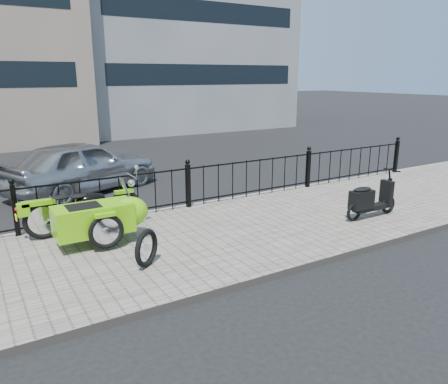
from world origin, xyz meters
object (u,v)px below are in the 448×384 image
sedan_car (82,166)px  scooter (369,200)px  motorcycle_sidecar (101,215)px  spare_tire (146,248)px

sedan_car → scooter: bearing=-163.7°
motorcycle_sidecar → spare_tire: size_ratio=3.84×
motorcycle_sidecar → scooter: size_ratio=1.61×
motorcycle_sidecar → scooter: motorcycle_sidecar is taller
scooter → sedan_car: (-4.39, 5.62, 0.20)m
scooter → spare_tire: size_ratio=2.38×
spare_tire → sedan_car: sedan_car is taller
motorcycle_sidecar → spare_tire: 1.48m
motorcycle_sidecar → scooter: (5.06, -1.56, -0.10)m
motorcycle_sidecar → sedan_car: sedan_car is taller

